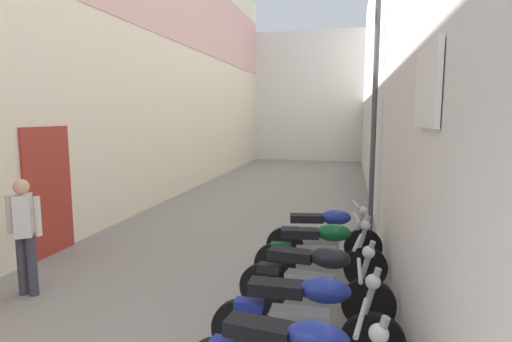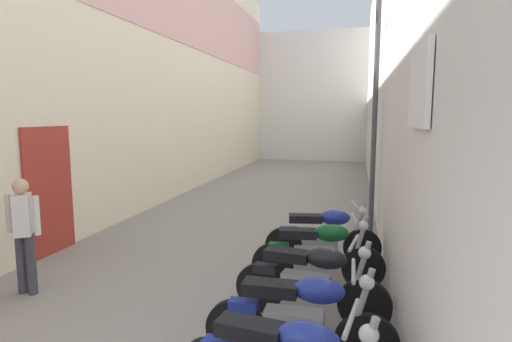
# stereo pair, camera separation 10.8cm
# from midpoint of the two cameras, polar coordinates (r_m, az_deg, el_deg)

# --- Properties ---
(ground_plane) EXTENTS (37.48, 37.48, 0.00)m
(ground_plane) POSITION_cam_midpoint_polar(r_m,az_deg,el_deg) (9.69, -0.34, -6.58)
(ground_plane) COLOR gray
(building_left) EXTENTS (0.45, 21.48, 8.02)m
(building_left) POSITION_cam_midpoint_polar(r_m,az_deg,el_deg) (12.37, -12.09, 15.24)
(building_left) COLOR beige
(building_left) RESTS_ON ground
(building_right) EXTENTS (0.45, 21.48, 7.36)m
(building_right) POSITION_cam_midpoint_polar(r_m,az_deg,el_deg) (11.21, 17.79, 13.94)
(building_right) COLOR silver
(building_right) RESTS_ON ground
(building_far_end) EXTENTS (8.59, 2.00, 6.67)m
(building_far_end) POSITION_cam_midpoint_polar(r_m,az_deg,el_deg) (22.99, 8.07, 9.99)
(building_far_end) COLOR silver
(building_far_end) RESTS_ON ground
(motorcycle_third) EXTENTS (1.85, 0.58, 1.04)m
(motorcycle_third) POSITION_cam_midpoint_polar(r_m,az_deg,el_deg) (4.18, 6.86, -19.28)
(motorcycle_third) COLOR black
(motorcycle_third) RESTS_ON ground
(motorcycle_fourth) EXTENTS (1.84, 0.58, 1.04)m
(motorcycle_fourth) POSITION_cam_midpoint_polar(r_m,az_deg,el_deg) (5.01, 8.15, -14.56)
(motorcycle_fourth) COLOR black
(motorcycle_fourth) RESTS_ON ground
(motorcycle_fifth) EXTENTS (1.85, 0.58, 1.04)m
(motorcycle_fifth) POSITION_cam_midpoint_polar(r_m,az_deg,el_deg) (5.95, 9.10, -10.94)
(motorcycle_fifth) COLOR black
(motorcycle_fifth) RESTS_ON ground
(motorcycle_sixth) EXTENTS (1.84, 0.58, 1.04)m
(motorcycle_sixth) POSITION_cam_midpoint_polar(r_m,az_deg,el_deg) (6.79, 9.70, -8.59)
(motorcycle_sixth) COLOR black
(motorcycle_sixth) RESTS_ON ground
(pedestrian_mid_alley) EXTENTS (0.52, 0.39, 1.57)m
(pedestrian_mid_alley) POSITION_cam_midpoint_polar(r_m,az_deg,el_deg) (6.32, -28.86, -6.79)
(pedestrian_mid_alley) COLOR #383842
(pedestrian_mid_alley) RESTS_ON ground
(street_lamp) EXTENTS (0.79, 0.18, 4.81)m
(street_lamp) POSITION_cam_midpoint_polar(r_m,az_deg,el_deg) (8.40, 15.84, 10.24)
(street_lamp) COLOR #47474C
(street_lamp) RESTS_ON ground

